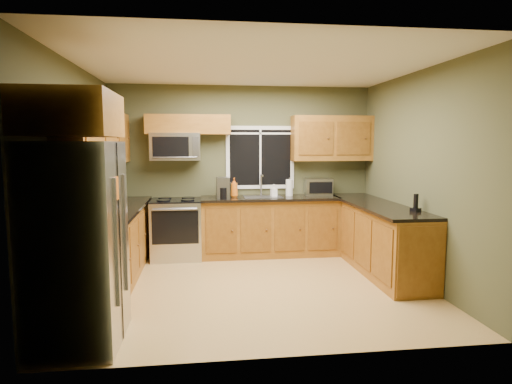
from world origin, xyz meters
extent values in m
plane|color=tan|center=(0.00, 0.00, 0.00)|extent=(4.20, 4.20, 0.00)
plane|color=white|center=(0.00, 0.00, 2.70)|extent=(4.20, 4.20, 0.00)
plane|color=#494B2D|center=(0.00, 1.80, 1.35)|extent=(4.20, 0.00, 4.20)
plane|color=#494B2D|center=(0.00, -1.80, 1.35)|extent=(4.20, 0.00, 4.20)
plane|color=#494B2D|center=(-2.10, 0.00, 1.35)|extent=(0.00, 3.60, 3.60)
plane|color=#494B2D|center=(2.10, 0.00, 1.35)|extent=(0.00, 3.60, 3.60)
cube|color=white|center=(0.30, 1.79, 1.55)|extent=(1.12, 0.03, 1.02)
cube|color=black|center=(0.30, 1.78, 1.55)|extent=(1.00, 0.01, 0.90)
cube|color=white|center=(0.30, 1.77, 1.55)|extent=(0.03, 0.01, 0.90)
cube|color=white|center=(0.30, 1.77, 1.94)|extent=(1.00, 0.01, 0.03)
cube|color=brown|center=(-1.80, 0.48, 0.45)|extent=(0.60, 2.65, 0.90)
cube|color=black|center=(-1.78, 0.48, 0.92)|extent=(0.65, 2.65, 0.04)
cube|color=brown|center=(0.42, 1.50, 0.45)|extent=(2.17, 0.60, 0.90)
cube|color=black|center=(0.42, 1.48, 0.92)|extent=(2.17, 0.65, 0.04)
cube|color=brown|center=(1.80, 0.55, 0.45)|extent=(0.60, 2.50, 0.90)
cube|color=brown|center=(1.80, -0.71, 0.45)|extent=(0.56, 0.02, 0.82)
cube|color=black|center=(1.78, 0.55, 0.92)|extent=(0.65, 2.50, 0.04)
cube|color=brown|center=(-1.94, 0.48, 1.86)|extent=(0.33, 2.65, 0.72)
cube|color=brown|center=(-0.85, 1.64, 2.07)|extent=(1.30, 0.33, 0.30)
cube|color=brown|center=(1.45, 1.64, 1.86)|extent=(1.30, 0.33, 0.72)
cube|color=brown|center=(-1.74, -1.30, 2.03)|extent=(0.72, 0.90, 0.38)
cube|color=#B7B7BC|center=(-1.74, -1.30, 0.90)|extent=(0.72, 0.90, 1.80)
cube|color=slate|center=(-1.37, -1.50, 0.95)|extent=(0.03, 0.04, 1.10)
cube|color=slate|center=(-1.37, -1.10, 0.95)|extent=(0.03, 0.04, 1.10)
cube|color=black|center=(-1.38, -1.30, 0.90)|extent=(0.01, 0.02, 1.78)
cube|color=orange|center=(-1.37, -1.40, 1.40)|extent=(0.01, 0.14, 0.20)
cube|color=#B7B7BC|center=(-1.05, 1.48, 0.45)|extent=(0.76, 0.65, 0.90)
cube|color=black|center=(-1.05, 1.48, 0.91)|extent=(0.76, 0.64, 0.03)
cube|color=black|center=(-1.05, 1.15, 0.55)|extent=(0.68, 0.02, 0.50)
cylinder|color=slate|center=(-1.05, 1.12, 0.82)|extent=(0.64, 0.04, 0.04)
cylinder|color=black|center=(-1.23, 1.33, 0.93)|extent=(0.20, 0.20, 0.01)
cylinder|color=black|center=(-0.87, 1.33, 0.93)|extent=(0.20, 0.20, 0.01)
cylinder|color=black|center=(-1.23, 1.61, 0.93)|extent=(0.20, 0.20, 0.01)
cylinder|color=black|center=(-0.87, 1.61, 0.93)|extent=(0.20, 0.20, 0.01)
cube|color=#B7B7BC|center=(-1.05, 1.61, 1.73)|extent=(0.76, 0.38, 0.42)
cube|color=black|center=(-1.11, 1.42, 1.73)|extent=(0.54, 0.01, 0.30)
cube|color=slate|center=(-0.74, 1.42, 1.73)|extent=(0.10, 0.01, 0.30)
cylinder|color=slate|center=(-1.05, 1.40, 1.57)|extent=(0.66, 0.02, 0.02)
cube|color=slate|center=(0.30, 1.48, 0.94)|extent=(0.60, 0.42, 0.02)
cylinder|color=#B7B7BC|center=(0.30, 1.68, 1.11)|extent=(0.03, 0.03, 0.34)
cylinder|color=#B7B7BC|center=(0.30, 1.60, 1.27)|extent=(0.03, 0.18, 0.03)
cube|color=#B7B7BC|center=(1.23, 1.62, 1.08)|extent=(0.45, 0.35, 0.27)
cube|color=black|center=(1.23, 1.45, 1.08)|extent=(0.37, 0.04, 0.18)
cube|color=slate|center=(-0.33, 1.40, 1.10)|extent=(0.20, 0.24, 0.32)
cylinder|color=black|center=(-0.33, 1.32, 1.03)|extent=(0.12, 0.12, 0.17)
cylinder|color=#B7B7BC|center=(-0.15, 1.65, 1.05)|extent=(0.15, 0.15, 0.21)
cone|color=black|center=(-0.15, 1.65, 1.17)|extent=(0.10, 0.10, 0.06)
cylinder|color=white|center=(0.74, 1.57, 1.07)|extent=(0.12, 0.12, 0.26)
cylinder|color=slate|center=(0.74, 1.57, 1.21)|extent=(0.02, 0.02, 0.04)
imported|color=orange|center=(-0.15, 1.51, 1.09)|extent=(0.14, 0.14, 0.30)
imported|color=white|center=(0.48, 1.50, 1.04)|extent=(0.10, 0.11, 0.20)
cube|color=black|center=(1.98, -0.19, 0.96)|extent=(0.13, 0.13, 0.04)
cube|color=black|center=(1.98, -0.19, 1.07)|extent=(0.06, 0.05, 0.18)
camera|label=1|loc=(-0.64, -5.14, 1.79)|focal=30.00mm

